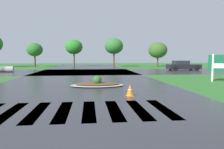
% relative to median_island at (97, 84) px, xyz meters
% --- Properties ---
extents(asphalt_roadway, '(11.99, 80.00, 0.01)m').
position_rel_median_island_xyz_m(asphalt_roadway, '(-0.98, -0.94, -0.12)').
color(asphalt_roadway, '#2B2B30').
rests_on(asphalt_roadway, ground).
extents(asphalt_cross_road, '(90.00, 10.79, 0.01)m').
position_rel_median_island_xyz_m(asphalt_cross_road, '(-0.98, 13.25, -0.12)').
color(asphalt_cross_road, '#2B2B30').
rests_on(asphalt_cross_road, ground).
extents(crosswalk_stripes, '(6.75, 3.04, 0.01)m').
position_rel_median_island_xyz_m(crosswalk_stripes, '(-0.98, -6.37, -0.12)').
color(crosswalk_stripes, white).
rests_on(crosswalk_stripes, ground).
extents(median_island, '(3.47, 2.01, 0.68)m').
position_rel_median_island_xyz_m(median_island, '(0.00, 0.00, 0.00)').
color(median_island, '#9E9B93').
rests_on(median_island, ground).
extents(car_white_sedan, '(4.60, 2.09, 1.35)m').
position_rel_median_island_xyz_m(car_white_sedan, '(12.71, 15.33, 0.49)').
color(car_white_sedan, black).
rests_on(car_white_sedan, ground).
extents(traffic_cone, '(0.37, 0.37, 0.58)m').
position_rel_median_island_xyz_m(traffic_cone, '(1.44, -3.77, 0.15)').
color(traffic_cone, orange).
rests_on(traffic_cone, ground).
extents(background_treeline, '(34.02, 6.10, 5.91)m').
position_rel_median_island_xyz_m(background_treeline, '(-4.18, 26.42, 3.57)').
color(background_treeline, '#4C3823').
rests_on(background_treeline, ground).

